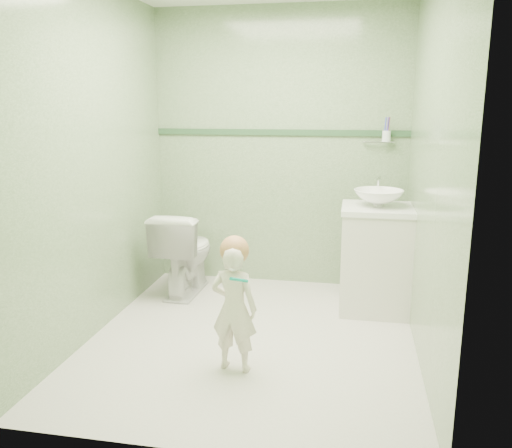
# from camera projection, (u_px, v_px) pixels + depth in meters

# --- Properties ---
(ground) EXTENTS (2.50, 2.50, 0.00)m
(ground) POSITION_uv_depth(u_px,v_px,m) (252.00, 338.00, 3.63)
(ground) COLOR beige
(ground) RESTS_ON ground
(room_shell) EXTENTS (2.50, 2.54, 2.40)m
(room_shell) POSITION_uv_depth(u_px,v_px,m) (252.00, 166.00, 3.37)
(room_shell) COLOR gray
(room_shell) RESTS_ON ground
(trim_stripe) EXTENTS (2.20, 0.02, 0.05)m
(trim_stripe) POSITION_uv_depth(u_px,v_px,m) (279.00, 132.00, 4.52)
(trim_stripe) COLOR #2C4F2F
(trim_stripe) RESTS_ON room_shell
(vanity) EXTENTS (0.52, 0.50, 0.80)m
(vanity) POSITION_uv_depth(u_px,v_px,m) (375.00, 261.00, 4.06)
(vanity) COLOR silver
(vanity) RESTS_ON ground
(counter) EXTENTS (0.54, 0.52, 0.04)m
(counter) POSITION_uv_depth(u_px,v_px,m) (378.00, 209.00, 3.97)
(counter) COLOR white
(counter) RESTS_ON vanity
(basin) EXTENTS (0.37, 0.37, 0.13)m
(basin) POSITION_uv_depth(u_px,v_px,m) (378.00, 198.00, 3.95)
(basin) COLOR white
(basin) RESTS_ON counter
(faucet) EXTENTS (0.03, 0.13, 0.18)m
(faucet) POSITION_uv_depth(u_px,v_px,m) (378.00, 184.00, 4.11)
(faucet) COLOR silver
(faucet) RESTS_ON counter
(cup_holder) EXTENTS (0.26, 0.07, 0.21)m
(cup_holder) POSITION_uv_depth(u_px,v_px,m) (386.00, 136.00, 4.31)
(cup_holder) COLOR silver
(cup_holder) RESTS_ON room_shell
(toilet) EXTENTS (0.42, 0.71, 0.72)m
(toilet) POSITION_uv_depth(u_px,v_px,m) (185.00, 252.00, 4.45)
(toilet) COLOR white
(toilet) RESTS_ON ground
(toddler) EXTENTS (0.31, 0.22, 0.78)m
(toddler) POSITION_uv_depth(u_px,v_px,m) (234.00, 309.00, 3.13)
(toddler) COLOR beige
(toddler) RESTS_ON ground
(hair_cap) EXTENTS (0.17, 0.17, 0.17)m
(hair_cap) POSITION_uv_depth(u_px,v_px,m) (234.00, 250.00, 3.07)
(hair_cap) COLOR #BB7E4E
(hair_cap) RESTS_ON toddler
(teal_toothbrush) EXTENTS (0.11, 0.14, 0.08)m
(teal_toothbrush) POSITION_uv_depth(u_px,v_px,m) (238.00, 279.00, 2.94)
(teal_toothbrush) COLOR #069986
(teal_toothbrush) RESTS_ON toddler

